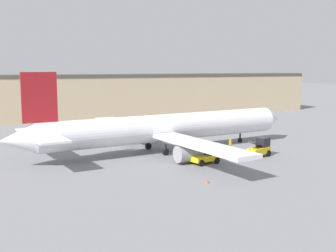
# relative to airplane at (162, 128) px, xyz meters

# --- Properties ---
(ground_plane) EXTENTS (400.00, 400.00, 0.00)m
(ground_plane) POSITION_rel_airplane_xyz_m (0.98, 0.12, -3.27)
(ground_plane) COLOR slate
(terminal_building) EXTENTS (92.08, 10.35, 10.00)m
(terminal_building) POSITION_rel_airplane_xyz_m (11.89, 43.03, 1.74)
(terminal_building) COLOR tan
(terminal_building) RESTS_ON ground_plane
(airplane) EXTENTS (43.58, 37.87, 11.08)m
(airplane) POSITION_rel_airplane_xyz_m (0.00, 0.00, 0.00)
(airplane) COLOR white
(airplane) RESTS_ON ground_plane
(ground_crew_worker) EXTENTS (0.38, 0.38, 1.72)m
(ground_crew_worker) POSITION_rel_airplane_xyz_m (8.91, -3.49, -2.35)
(ground_crew_worker) COLOR #1E2338
(ground_crew_worker) RESTS_ON ground_plane
(baggage_tug) EXTENTS (3.81, 2.50, 2.03)m
(baggage_tug) POSITION_rel_airplane_xyz_m (2.18, -8.82, -2.31)
(baggage_tug) COLOR yellow
(baggage_tug) RESTS_ON ground_plane
(belt_loader_truck) EXTENTS (3.84, 2.78, 2.47)m
(belt_loader_truck) POSITION_rel_airplane_xyz_m (10.33, -8.33, -2.11)
(belt_loader_truck) COLOR yellow
(belt_loader_truck) RESTS_ON ground_plane
(safety_cone_near) EXTENTS (0.36, 0.36, 0.55)m
(safety_cone_near) POSITION_rel_airplane_xyz_m (-2.13, -16.61, -2.99)
(safety_cone_near) COLOR #EF590F
(safety_cone_near) RESTS_ON ground_plane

